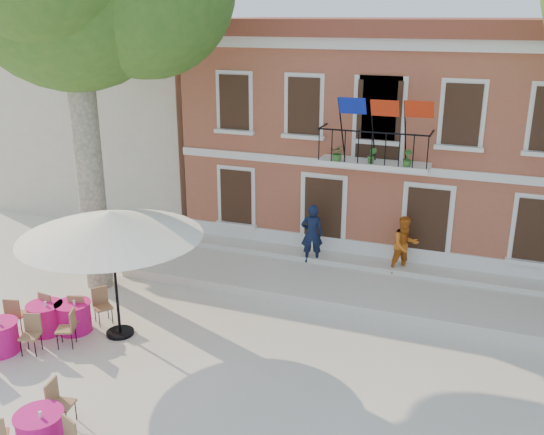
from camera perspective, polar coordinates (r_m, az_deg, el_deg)
The scene contains 11 objects.
ground at distance 14.86m, azimuth -3.53°, elevation -12.37°, with size 90.00×90.00×0.00m, color beige.
main_building at distance 22.14m, azimuth 11.97°, elevation 8.19°, with size 13.50×9.59×7.50m.
neighbor_west at distance 27.38m, azimuth -12.45°, elevation 8.90°, with size 9.40×9.40×6.40m.
terrace at distance 17.95m, azimuth 8.21°, elevation -6.26°, with size 14.00×3.40×0.30m, color silver.
patio_umbrella at distance 14.80m, azimuth -14.96°, elevation -0.66°, with size 4.37×4.37×3.25m.
pedestrian_navy at distance 18.65m, azimuth 3.77°, elevation -1.53°, with size 0.68×0.44×1.86m, color black.
pedestrian_orange at distance 18.26m, azimuth 12.39°, elevation -2.56°, with size 0.85×0.67×1.76m, color #CC6518.
cafe_table_0 at distance 16.42m, azimuth -20.54°, elevation -8.76°, with size 1.96×0.90×0.95m.
cafe_table_1 at distance 12.46m, azimuth -20.96°, elevation -18.18°, with size 1.85×1.75×0.95m.
cafe_table_3 at distance 15.92m, azimuth -24.25°, elevation -10.12°, with size 1.82×1.80×0.95m.
cafe_table_4 at distance 16.25m, azimuth -18.15°, elevation -8.75°, with size 1.71×1.86×0.95m.
Camera 1 is at (5.38, -11.55, 7.65)m, focal length 40.00 mm.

